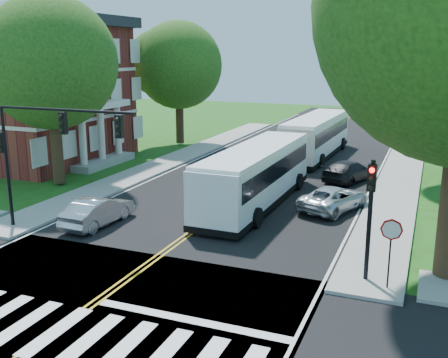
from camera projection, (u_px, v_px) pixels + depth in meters
The scene contains 20 objects.
ground at pixel (67, 324), 16.18m from camera, with size 140.00×140.00×0.00m, color #204912.
road at pixel (253, 187), 32.42m from camera, with size 14.00×96.00×0.01m, color black.
cross_road at pixel (67, 323), 16.18m from camera, with size 60.00×12.00×0.01m, color black.
center_line at pixel (272, 173), 36.02m from camera, with size 0.36×70.00×0.01m, color gold.
edge_line_w at pixel (183, 166), 38.47m from camera, with size 0.12×70.00×0.01m, color silver.
edge_line_e at pixel (374, 182), 33.57m from camera, with size 0.12×70.00×0.01m, color silver.
crosswalk at pixel (56, 331), 15.73m from camera, with size 12.60×3.00×0.01m, color silver.
stop_bar at pixel (191, 320), 16.36m from camera, with size 6.60×0.40×0.01m, color silver.
sidewalk_nw at pixel (183, 156), 41.71m from camera, with size 2.60×40.00×0.15m, color gray.
sidewalk_ne at pixel (401, 173), 35.72m from camera, with size 2.60×40.00×0.15m, color gray.
tree_west_near at pixel (50, 63), 31.17m from camera, with size 8.00×8.00×11.40m.
tree_west_far at pixel (179, 65), 45.55m from camera, with size 7.60×7.60×10.67m.
signal_nw at pixel (44, 140), 23.05m from camera, with size 7.15×0.46×5.66m.
signal_ne at pixel (370, 205), 18.33m from camera, with size 0.30×0.46×4.40m.
stop_sign at pixel (391, 237), 17.85m from camera, with size 0.76×0.08×2.53m.
bus_lead at pixel (256, 174), 28.41m from camera, with size 3.14×12.30×3.17m.
bus_follow at pixel (316, 136), 41.44m from camera, with size 3.30×12.44×3.20m.
hatchback at pixel (98, 211), 25.19m from camera, with size 1.46×4.19×1.38m, color #B4B7BC.
suv at pixel (334, 198), 27.59m from camera, with size 2.13×4.63×1.29m, color silver.
dark_sedan at pixel (349, 171), 33.69m from camera, with size 1.89×4.65×1.35m, color black.
Camera 1 is at (9.97, -11.80, 8.19)m, focal length 42.00 mm.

